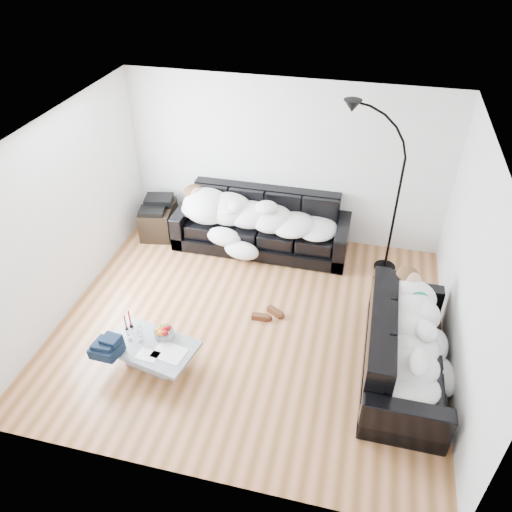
% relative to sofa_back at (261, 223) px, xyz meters
% --- Properties ---
extents(ground, '(5.00, 5.00, 0.00)m').
position_rel_sofa_back_xyz_m(ground, '(0.27, -1.78, -0.45)').
color(ground, brown).
rests_on(ground, ground).
extents(wall_back, '(5.00, 0.02, 2.60)m').
position_rel_sofa_back_xyz_m(wall_back, '(0.27, 0.47, 0.85)').
color(wall_back, silver).
rests_on(wall_back, ground).
extents(wall_left, '(0.02, 4.50, 2.60)m').
position_rel_sofa_back_xyz_m(wall_left, '(-2.23, -1.78, 0.85)').
color(wall_left, silver).
rests_on(wall_left, ground).
extents(wall_right, '(0.02, 4.50, 2.60)m').
position_rel_sofa_back_xyz_m(wall_right, '(2.77, -1.78, 0.85)').
color(wall_right, silver).
rests_on(wall_right, ground).
extents(ceiling, '(5.00, 5.00, 0.00)m').
position_rel_sofa_back_xyz_m(ceiling, '(0.27, -1.78, 2.15)').
color(ceiling, white).
rests_on(ceiling, ground).
extents(sofa_back, '(2.74, 0.95, 0.90)m').
position_rel_sofa_back_xyz_m(sofa_back, '(0.00, 0.00, 0.00)').
color(sofa_back, black).
rests_on(sofa_back, ground).
extents(sofa_right, '(0.92, 2.14, 0.86)m').
position_rel_sofa_back_xyz_m(sofa_right, '(2.24, -2.15, -0.02)').
color(sofa_right, black).
rests_on(sofa_right, ground).
extents(sleeper_back, '(2.32, 0.80, 0.46)m').
position_rel_sofa_back_xyz_m(sleeper_back, '(0.00, -0.05, 0.20)').
color(sleeper_back, silver).
rests_on(sleeper_back, sofa_back).
extents(sleeper_right, '(0.77, 1.83, 0.45)m').
position_rel_sofa_back_xyz_m(sleeper_right, '(2.24, -2.15, 0.20)').
color(sleeper_right, silver).
rests_on(sleeper_right, sofa_right).
extents(teal_cushion, '(0.42, 0.38, 0.20)m').
position_rel_sofa_back_xyz_m(teal_cushion, '(2.18, -1.49, 0.27)').
color(teal_cushion, '#0F6A4C').
rests_on(teal_cushion, sofa_right).
extents(coffee_table, '(1.17, 0.82, 0.31)m').
position_rel_sofa_back_xyz_m(coffee_table, '(-0.72, -2.74, -0.29)').
color(coffee_table, '#939699').
rests_on(coffee_table, ground).
extents(fruit_bowl, '(0.28, 0.28, 0.15)m').
position_rel_sofa_back_xyz_m(fruit_bowl, '(-0.61, -2.56, -0.06)').
color(fruit_bowl, white).
rests_on(fruit_bowl, coffee_table).
extents(wine_glass_a, '(0.09, 0.09, 0.17)m').
position_rel_sofa_back_xyz_m(wine_glass_a, '(-0.89, -2.63, -0.05)').
color(wine_glass_a, white).
rests_on(wine_glass_a, coffee_table).
extents(wine_glass_b, '(0.09, 0.09, 0.16)m').
position_rel_sofa_back_xyz_m(wine_glass_b, '(-0.98, -2.72, -0.06)').
color(wine_glass_b, white).
rests_on(wine_glass_b, coffee_table).
extents(wine_glass_c, '(0.09, 0.09, 0.18)m').
position_rel_sofa_back_xyz_m(wine_glass_c, '(-0.85, -2.72, -0.05)').
color(wine_glass_c, white).
rests_on(wine_glass_c, coffee_table).
extents(candle_left, '(0.05, 0.05, 0.23)m').
position_rel_sofa_back_xyz_m(candle_left, '(-1.10, -2.57, -0.02)').
color(candle_left, maroon).
rests_on(candle_left, coffee_table).
extents(candle_right, '(0.05, 0.05, 0.26)m').
position_rel_sofa_back_xyz_m(candle_right, '(-1.07, -2.51, -0.00)').
color(candle_right, maroon).
rests_on(candle_right, coffee_table).
extents(newspaper_a, '(0.42, 0.34, 0.01)m').
position_rel_sofa_back_xyz_m(newspaper_a, '(-0.45, -2.81, -0.13)').
color(newspaper_a, silver).
rests_on(newspaper_a, coffee_table).
extents(newspaper_b, '(0.27, 0.20, 0.01)m').
position_rel_sofa_back_xyz_m(newspaper_b, '(-0.68, -2.90, -0.13)').
color(newspaper_b, silver).
rests_on(newspaper_b, coffee_table).
extents(navy_jacket, '(0.38, 0.32, 0.18)m').
position_rel_sofa_back_xyz_m(navy_jacket, '(-1.13, -2.94, 0.04)').
color(navy_jacket, black).
rests_on(navy_jacket, coffee_table).
extents(shoes, '(0.43, 0.34, 0.09)m').
position_rel_sofa_back_xyz_m(shoes, '(0.46, -1.60, -0.40)').
color(shoes, '#472311').
rests_on(shoes, ground).
extents(av_cabinet, '(0.61, 0.80, 0.50)m').
position_rel_sofa_back_xyz_m(av_cabinet, '(-1.76, -0.00, -0.20)').
color(av_cabinet, black).
rests_on(av_cabinet, ground).
extents(stereo, '(0.50, 0.42, 0.13)m').
position_rel_sofa_back_xyz_m(stereo, '(-1.76, -0.00, 0.12)').
color(stereo, black).
rests_on(stereo, av_cabinet).
extents(floor_lamp, '(0.88, 0.57, 2.24)m').
position_rel_sofa_back_xyz_m(floor_lamp, '(1.98, -0.11, 0.67)').
color(floor_lamp, black).
rests_on(floor_lamp, ground).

